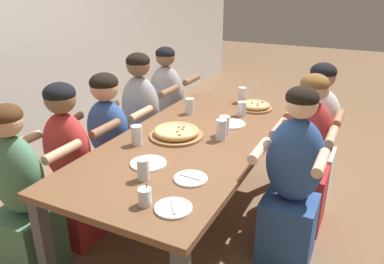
{
  "coord_description": "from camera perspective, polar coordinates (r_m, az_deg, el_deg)",
  "views": [
    {
      "loc": [
        -2.14,
        -1.06,
        1.77
      ],
      "look_at": [
        0.0,
        0.0,
        0.8
      ],
      "focal_mm": 35.0,
      "sensor_mm": 36.0,
      "label": 1
    }
  ],
  "objects": [
    {
      "name": "diner_far_midleft",
      "position": [
        2.74,
        -18.04,
        -5.65
      ],
      "size": [
        0.51,
        0.4,
        1.17
      ],
      "rotation": [
        0.0,
        0.0,
        -1.57
      ],
      "color": "#B22D2D",
      "rests_on": "ground"
    },
    {
      "name": "pizza_board_second",
      "position": [
        2.62,
        -2.4,
        -0.11
      ],
      "size": [
        0.38,
        0.38,
        0.06
      ],
      "color": "#996B42",
      "rests_on": "dining_table"
    },
    {
      "name": "drinking_glass_c",
      "position": [
        2.51,
        -8.41,
        -0.64
      ],
      "size": [
        0.08,
        0.08,
        0.13
      ],
      "color": "silver",
      "rests_on": "dining_table"
    },
    {
      "name": "dining_table",
      "position": [
        2.63,
        0.0,
        -2.49
      ],
      "size": [
        2.1,
        0.99,
        0.75
      ],
      "color": "brown",
      "rests_on": "ground"
    },
    {
      "name": "drinking_glass_a",
      "position": [
        2.57,
        4.47,
        0.15
      ],
      "size": [
        0.07,
        0.07,
        0.15
      ],
      "color": "silver",
      "rests_on": "dining_table"
    },
    {
      "name": "cocktail_glass_blue",
      "position": [
        1.86,
        -7.2,
        -9.91
      ],
      "size": [
        0.07,
        0.07,
        0.11
      ],
      "color": "silver",
      "rests_on": "dining_table"
    },
    {
      "name": "diner_far_center",
      "position": [
        3.03,
        -12.38,
        -2.45
      ],
      "size": [
        0.51,
        0.4,
        1.14
      ],
      "rotation": [
        0.0,
        0.0,
        -1.57
      ],
      "color": "#2D5193",
      "rests_on": "ground"
    },
    {
      "name": "drinking_glass_b",
      "position": [
        3.06,
        7.59,
        3.41
      ],
      "size": [
        0.07,
        0.07,
        0.12
      ],
      "color": "silver",
      "rests_on": "dining_table"
    },
    {
      "name": "diner_far_left",
      "position": [
        2.52,
        -24.36,
        -9.76
      ],
      "size": [
        0.51,
        0.4,
        1.15
      ],
      "rotation": [
        0.0,
        0.0,
        -1.57
      ],
      "color": "#477556",
      "rests_on": "ground"
    },
    {
      "name": "diner_far_midright",
      "position": [
        3.35,
        -7.67,
        0.84
      ],
      "size": [
        0.51,
        0.4,
        1.22
      ],
      "rotation": [
        0.0,
        0.0,
        -1.57
      ],
      "color": "#99999E",
      "rests_on": "ground"
    },
    {
      "name": "empty_plate_d",
      "position": [
        2.87,
        5.99,
        1.26
      ],
      "size": [
        0.22,
        0.22,
        0.02
      ],
      "color": "white",
      "rests_on": "dining_table"
    },
    {
      "name": "drinking_glass_e",
      "position": [
        3.08,
        -0.38,
        3.88
      ],
      "size": [
        0.07,
        0.07,
        0.13
      ],
      "color": "silver",
      "rests_on": "dining_table"
    },
    {
      "name": "diner_far_right",
      "position": [
        3.71,
        -3.83,
        2.86
      ],
      "size": [
        0.51,
        0.4,
        1.2
      ],
      "rotation": [
        0.0,
        0.0,
        -1.57
      ],
      "color": "#99999E",
      "rests_on": "ground"
    },
    {
      "name": "drinking_glass_g",
      "position": [
        2.65,
        4.92,
        0.78
      ],
      "size": [
        0.08,
        0.08,
        0.14
      ],
      "color": "silver",
      "rests_on": "dining_table"
    },
    {
      "name": "empty_plate_b",
      "position": [
        1.84,
        -2.87,
        -11.5
      ],
      "size": [
        0.18,
        0.18,
        0.02
      ],
      "color": "white",
      "rests_on": "dining_table"
    },
    {
      "name": "empty_plate_c",
      "position": [
        2.26,
        -6.67,
        -4.77
      ],
      "size": [
        0.22,
        0.22,
        0.02
      ],
      "color": "white",
      "rests_on": "dining_table"
    },
    {
      "name": "diner_near_center",
      "position": [
        2.48,
        14.97,
        -8.08
      ],
      "size": [
        0.51,
        0.4,
        1.21
      ],
      "rotation": [
        0.0,
        0.0,
        1.57
      ],
      "color": "#2D5193",
      "rests_on": "ground"
    },
    {
      "name": "drinking_glass_d",
      "position": [
        3.4,
        7.62,
        5.48
      ],
      "size": [
        0.07,
        0.07,
        0.14
      ],
      "color": "silver",
      "rests_on": "dining_table"
    },
    {
      "name": "pizza_board_main",
      "position": [
        3.24,
        9.6,
        3.92
      ],
      "size": [
        0.29,
        0.29,
        0.05
      ],
      "color": "#996B42",
      "rests_on": "dining_table"
    },
    {
      "name": "diner_near_right",
      "position": [
        3.22,
        18.12,
        -1.31
      ],
      "size": [
        0.51,
        0.4,
        1.19
      ],
      "rotation": [
        0.0,
        0.0,
        1.57
      ],
      "color": "silver",
      "rests_on": "ground"
    },
    {
      "name": "empty_plate_a",
      "position": [
        2.08,
        -0.2,
        -7.11
      ],
      "size": [
        0.19,
        0.19,
        0.02
      ],
      "color": "white",
      "rests_on": "dining_table"
    },
    {
      "name": "drinking_glass_f",
      "position": [
        2.08,
        -7.44,
        -5.81
      ],
      "size": [
        0.07,
        0.07,
        0.12
      ],
      "color": "silver",
      "rests_on": "dining_table"
    },
    {
      "name": "diner_near_midright",
      "position": [
        2.87,
        16.86,
        -4.12
      ],
      "size": [
        0.51,
        0.4,
        1.19
      ],
      "rotation": [
        0.0,
        0.0,
        1.57
      ],
      "color": "#B22D2D",
      "rests_on": "ground"
    },
    {
      "name": "ground_plane",
      "position": [
        2.97,
        0.0,
        -14.33
      ],
      "size": [
        18.0,
        18.0,
        0.0
      ],
      "primitive_type": "plane",
      "color": "brown",
      "rests_on": "ground"
    }
  ]
}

